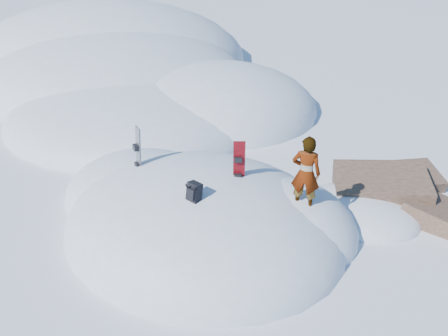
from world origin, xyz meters
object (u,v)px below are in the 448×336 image
at_px(backpack, 194,192).
at_px(person, 306,173).
at_px(snowboard_dark, 138,158).
at_px(snowboard_red, 239,169).

height_order(backpack, person, person).
bearing_deg(person, snowboard_dark, -3.08).
bearing_deg(backpack, snowboard_dark, 169.97).
relative_size(backpack, person, 0.28).
bearing_deg(snowboard_red, person, -25.83).
distance_m(snowboard_dark, person, 4.22).
xyz_separation_m(snowboard_dark, backpack, (2.21, -0.98, 0.15)).
bearing_deg(snowboard_dark, snowboard_red, 42.21).
bearing_deg(snowboard_dark, person, 39.93).
xyz_separation_m(snowboard_red, backpack, (-0.41, -1.33, -0.01)).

